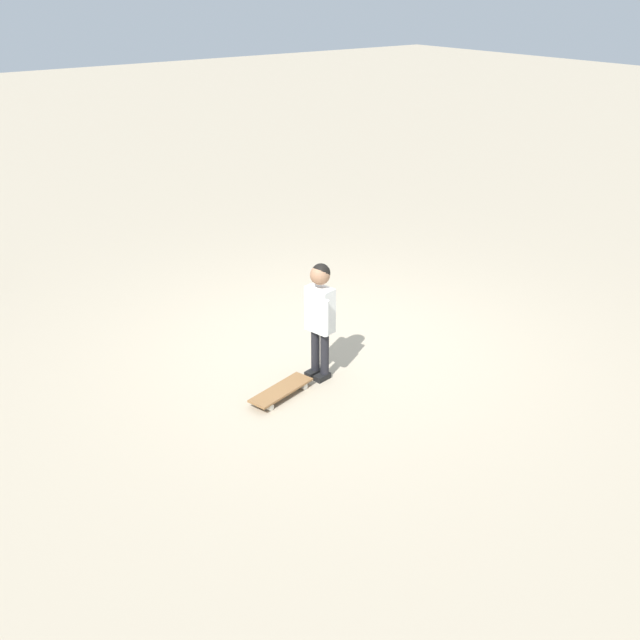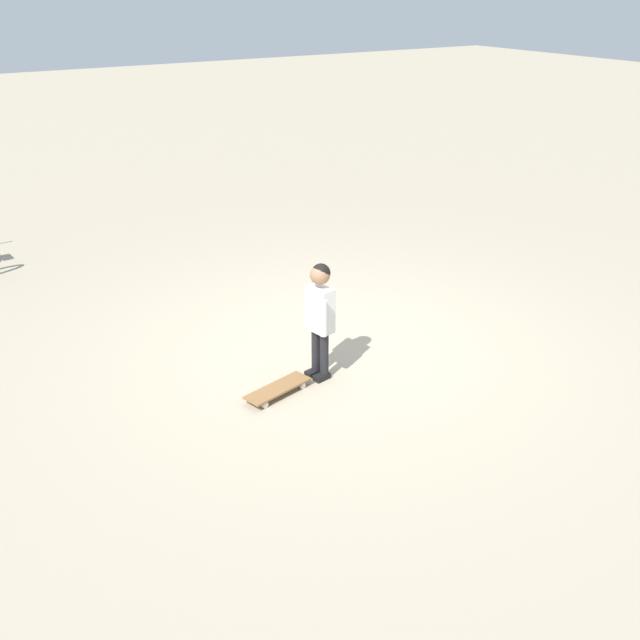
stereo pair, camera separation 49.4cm
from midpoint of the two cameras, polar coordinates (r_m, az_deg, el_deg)
The scene contains 3 objects.
ground_plane at distance 7.12m, azimuth 3.51°, elevation -1.94°, with size 50.00×50.00×0.00m, color tan.
child_person at distance 6.27m, azimuth 2.25°, elevation 0.84°, with size 0.21×0.39×1.06m.
skateboard at distance 6.25m, azimuth -1.02°, elevation -5.38°, with size 0.65×0.34×0.07m.
Camera 2 is at (-3.52, -5.29, 3.22)m, focal length 41.42 mm.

